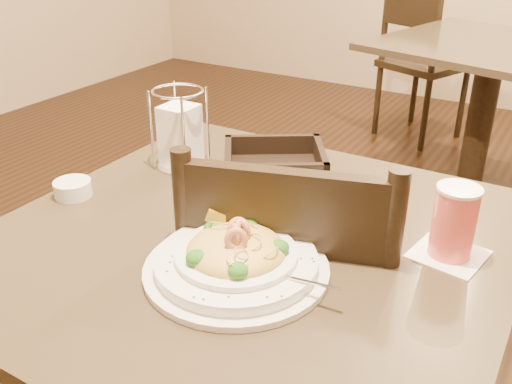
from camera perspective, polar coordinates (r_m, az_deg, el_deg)
The scene contains 10 objects.
main_table at distance 1.18m, azimuth -0.51°, elevation -14.44°, with size 0.90×0.90×0.76m.
background_table at distance 2.84m, azimuth 21.88°, elevation 8.89°, with size 1.09×1.09×0.76m.
dining_chair_near at distance 1.26m, azimuth 3.68°, elevation -12.77°, with size 0.53×0.53×0.93m.
dining_chair_far at distance 3.58m, azimuth 16.10°, elevation 12.79°, with size 0.54×0.54×0.93m.
pasta_bowl at distance 0.93m, azimuth -2.00°, elevation -6.56°, with size 0.34×0.30×0.10m.
drink_glass at distance 1.01m, azimuth 19.18°, elevation -2.90°, with size 0.13×0.13×0.13m.
bread_basket at distance 1.26m, azimuth 1.85°, elevation 2.69°, with size 0.28×0.27×0.06m.
napkin_caddy at distance 1.29m, azimuth -7.58°, elevation 5.74°, with size 0.11×0.11×0.18m.
side_plate at distance 1.13m, azimuth 8.42°, elevation -1.48°, with size 0.17×0.17×0.01m, color white.
butter_ramekin at distance 1.23m, azimuth -17.85°, elevation 0.33°, with size 0.08×0.08×0.03m, color white.
Camera 1 is at (0.46, -0.76, 1.29)m, focal length 40.00 mm.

